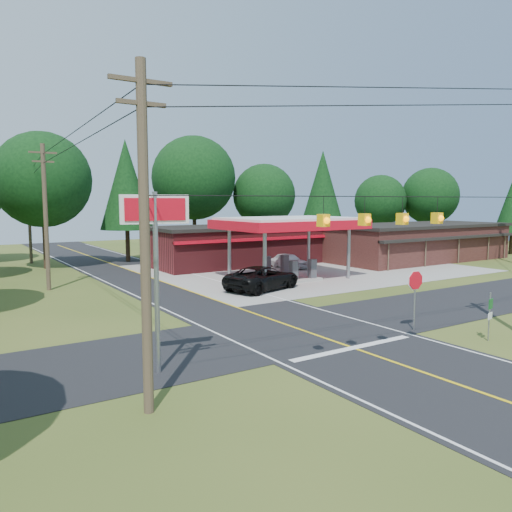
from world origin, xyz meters
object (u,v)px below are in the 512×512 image
sedan_car (289,261)px  big_stop_sign (156,241)px  suv_car (263,278)px  octagonal_stop_sign (415,285)px  gas_canopy (289,225)px

sedan_car → big_stop_sign: size_ratio=0.62×
suv_car → sedan_car: size_ratio=1.49×
suv_car → octagonal_stop_sign: size_ratio=2.05×
big_stop_sign → sedan_car: bearing=44.0°
suv_car → octagonal_stop_sign: octagonal_stop_sign is taller
sedan_car → octagonal_stop_sign: size_ratio=1.38×
gas_canopy → suv_car: 6.41m
sedan_car → octagonal_stop_sign: bearing=-122.8°
suv_car → big_stop_sign: 17.78m
gas_canopy → suv_car: gas_canopy is taller
big_stop_sign → octagonal_stop_sign: size_ratio=2.22×
big_stop_sign → octagonal_stop_sign: big_stop_sign is taller
sedan_car → suv_car: bearing=-147.1°
suv_car → big_stop_sign: (-12.50, -12.01, 3.93)m
sedan_car → octagonal_stop_sign: octagonal_stop_sign is taller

